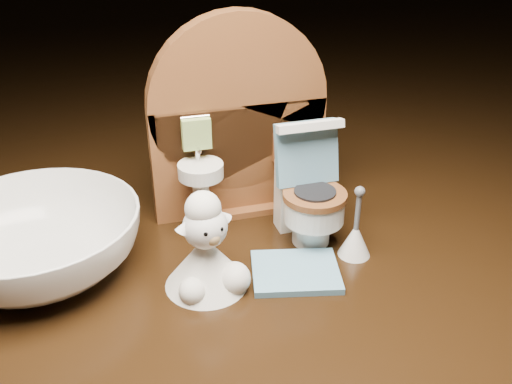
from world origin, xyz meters
TOP-DOWN VIEW (x-y plane):
  - backdrop_panel at (-0.00, 0.06)m, footprint 0.13×0.05m
  - toy_toilet at (0.04, 0.01)m, footprint 0.05×0.06m
  - bath_mat at (0.01, -0.03)m, footprint 0.06×0.06m
  - toilet_brush at (0.06, -0.02)m, footprint 0.02×0.02m
  - plush_lamb at (-0.04, -0.02)m, footprint 0.05×0.05m
  - ceramic_bowl at (-0.14, 0.02)m, footprint 0.15×0.15m

SIDE VIEW (x-z plane):
  - bath_mat at x=0.01m, z-range 0.00..0.00m
  - toilet_brush at x=0.06m, z-range -0.01..0.04m
  - ceramic_bowl at x=-0.14m, z-range 0.00..0.04m
  - plush_lamb at x=-0.04m, z-range -0.01..0.06m
  - toy_toilet at x=0.04m, z-range -0.01..0.08m
  - backdrop_panel at x=0.00m, z-range -0.01..0.14m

